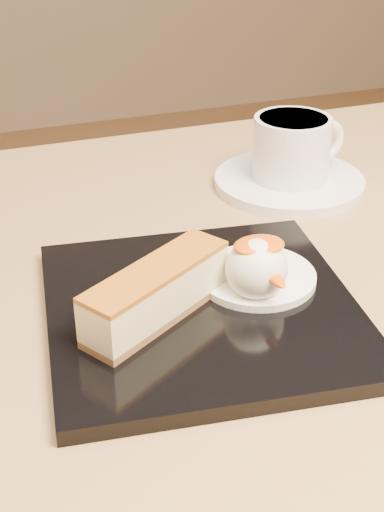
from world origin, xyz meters
name	(u,v)px	position (x,y,z in m)	size (l,w,h in m)	color
table	(242,473)	(0.00, 0.00, 0.56)	(0.80, 0.80, 0.72)	black
dessert_plate	(201,310)	(-0.03, 0.02, 0.73)	(0.22, 0.22, 0.01)	black
cheesecake	(157,292)	(-0.07, 0.01, 0.75)	(0.12, 0.09, 0.04)	brown
cream_smear	(256,276)	(0.02, 0.03, 0.73)	(0.09, 0.09, 0.01)	white
ice_cream_scoop	(256,269)	(0.01, 0.01, 0.76)	(0.05, 0.05, 0.05)	white
mango_sauce	(259,245)	(0.01, 0.01, 0.77)	(0.04, 0.03, 0.01)	#F05207
mint_sprig	(209,263)	(-0.01, 0.06, 0.74)	(0.03, 0.02, 0.00)	#297E2B
saucer	(289,181)	(0.13, 0.20, 0.72)	(0.15, 0.15, 0.01)	white
coffee_cup	(293,146)	(0.14, 0.20, 0.76)	(0.10, 0.08, 0.06)	white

